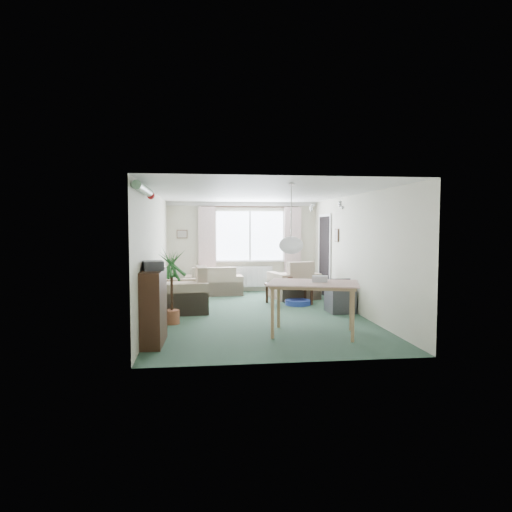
{
  "coord_description": "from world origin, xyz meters",
  "views": [
    {
      "loc": [
        -1.15,
        -8.94,
        1.77
      ],
      "look_at": [
        0.0,
        0.3,
        1.15
      ],
      "focal_mm": 32.0,
      "sensor_mm": 36.0,
      "label": 1
    }
  ],
  "objects": [
    {
      "name": "armchair_corner",
      "position": [
        1.13,
        1.94,
        0.46
      ],
      "size": [
        1.22,
        1.19,
        0.92
      ],
      "primitive_type": "cube",
      "rotation": [
        0.0,
        0.0,
        3.38
      ],
      "color": "beige",
      "rests_on": "ground"
    },
    {
      "name": "wall_picture_back",
      "position": [
        -1.6,
        3.23,
        1.55
      ],
      "size": [
        0.28,
        0.03,
        0.22
      ],
      "primitive_type": "cube",
      "color": "brown"
    },
    {
      "name": "pendant_lamp",
      "position": [
        0.2,
        -2.3,
        1.48
      ],
      "size": [
        0.36,
        0.36,
        0.36
      ],
      "primitive_type": "sphere",
      "color": "white"
    },
    {
      "name": "bookshelf",
      "position": [
        -1.84,
        -2.07,
        0.55
      ],
      "size": [
        0.34,
        0.92,
        1.11
      ],
      "primitive_type": "cube",
      "rotation": [
        0.0,
        0.0,
        -0.04
      ],
      "color": "black",
      "rests_on": "ground"
    },
    {
      "name": "gift_box",
      "position": [
        0.81,
        -1.71,
        0.89
      ],
      "size": [
        0.29,
        0.25,
        0.12
      ],
      "primitive_type": "cube",
      "rotation": [
        0.0,
        0.0,
        -0.3
      ],
      "color": "silver",
      "rests_on": "dining_table"
    },
    {
      "name": "window",
      "position": [
        0.2,
        3.23,
        1.5
      ],
      "size": [
        1.8,
        0.03,
        1.3
      ],
      "primitive_type": "cube",
      "color": "white"
    },
    {
      "name": "pet_bed",
      "position": [
        1.03,
        0.97,
        0.06
      ],
      "size": [
        0.64,
        0.64,
        0.11
      ],
      "primitive_type": "cylinder",
      "rotation": [
        0.0,
        0.0,
        -0.14
      ],
      "color": "navy",
      "rests_on": "ground"
    },
    {
      "name": "ground",
      "position": [
        0.0,
        0.0,
        0.0
      ],
      "size": [
        6.5,
        6.5,
        0.0
      ],
      "primitive_type": "plane",
      "color": "#2B4837"
    },
    {
      "name": "curtain_left",
      "position": [
        -0.95,
        3.13,
        1.27
      ],
      "size": [
        0.45,
        0.08,
        2.0
      ],
      "primitive_type": "cube",
      "color": "beige"
    },
    {
      "name": "houseplant",
      "position": [
        -1.65,
        -0.68,
        0.67
      ],
      "size": [
        0.75,
        0.75,
        1.35
      ],
      "primitive_type": "cylinder",
      "rotation": [
        0.0,
        0.0,
        -0.4
      ],
      "color": "#1F5C2D",
      "rests_on": "ground"
    },
    {
      "name": "tv_cube",
      "position": [
        1.7,
        0.02,
        0.25
      ],
      "size": [
        0.53,
        0.57,
        0.5
      ],
      "primitive_type": "cube",
      "rotation": [
        0.0,
        0.0,
        0.05
      ],
      "color": "#39383D",
      "rests_on": "ground"
    },
    {
      "name": "tinsel_garland",
      "position": [
        -1.92,
        -2.3,
        2.28
      ],
      "size": [
        1.6,
        1.6,
        0.12
      ],
      "primitive_type": "cylinder",
      "color": "#196626"
    },
    {
      "name": "wall_picture_right",
      "position": [
        1.98,
        1.2,
        1.55
      ],
      "size": [
        0.03,
        0.24,
        0.3
      ],
      "primitive_type": "cube",
      "color": "brown"
    },
    {
      "name": "bauble_cluster_a",
      "position": [
        1.3,
        0.9,
        2.22
      ],
      "size": [
        0.2,
        0.2,
        0.2
      ],
      "primitive_type": "sphere",
      "color": "silver"
    },
    {
      "name": "dining_table",
      "position": [
        0.68,
        -1.77,
        0.42
      ],
      "size": [
        1.53,
        1.24,
        0.83
      ],
      "primitive_type": "cube",
      "rotation": [
        0.0,
        0.0,
        -0.3
      ],
      "color": "tan",
      "rests_on": "ground"
    },
    {
      "name": "hifi_box",
      "position": [
        -1.83,
        -2.08,
        1.18
      ],
      "size": [
        0.35,
        0.4,
        0.14
      ],
      "primitive_type": "cube",
      "rotation": [
        0.0,
        0.0,
        0.21
      ],
      "color": "#333438",
      "rests_on": "bookshelf"
    },
    {
      "name": "doorway",
      "position": [
        1.99,
        2.2,
        1.0
      ],
      "size": [
        0.03,
        0.95,
        2.0
      ],
      "primitive_type": "cube",
      "color": "black"
    },
    {
      "name": "curtain_rod",
      "position": [
        0.2,
        3.15,
        2.27
      ],
      "size": [
        2.6,
        0.03,
        0.03
      ],
      "primitive_type": "cube",
      "color": "black"
    },
    {
      "name": "coffee_table",
      "position": [
        0.86,
        1.14,
        0.23
      ],
      "size": [
        1.06,
        0.65,
        0.46
      ],
      "primitive_type": "cube",
      "rotation": [
        0.0,
        0.0,
        0.09
      ],
      "color": "black",
      "rests_on": "ground"
    },
    {
      "name": "photo_frame",
      "position": [
        0.88,
        1.13,
        0.54
      ],
      "size": [
        0.12,
        0.06,
        0.16
      ],
      "primitive_type": "cube",
      "rotation": [
        0.0,
        0.0,
        0.36
      ],
      "color": "brown",
      "rests_on": "coffee_table"
    },
    {
      "name": "radiator",
      "position": [
        0.2,
        3.19,
        0.4
      ],
      "size": [
        1.2,
        0.1,
        0.55
      ],
      "primitive_type": "cube",
      "color": "white"
    },
    {
      "name": "bauble_cluster_b",
      "position": [
        1.6,
        -0.3,
        2.22
      ],
      "size": [
        0.2,
        0.2,
        0.2
      ],
      "primitive_type": "sphere",
      "color": "silver"
    },
    {
      "name": "armchair_left",
      "position": [
        -1.5,
        0.49,
        0.46
      ],
      "size": [
        1.05,
        1.1,
        0.92
      ],
      "primitive_type": "cube",
      "rotation": [
        0.0,
        0.0,
        -1.5
      ],
      "color": "beige",
      "rests_on": "ground"
    },
    {
      "name": "sofa",
      "position": [
        -0.8,
        2.75,
        0.36
      ],
      "size": [
        1.48,
        0.83,
        0.73
      ],
      "primitive_type": "cube",
      "rotation": [
        0.0,
        0.0,
        3.18
      ],
      "color": "beige",
      "rests_on": "ground"
    },
    {
      "name": "curtain_right",
      "position": [
        1.35,
        3.13,
        1.27
      ],
      "size": [
        0.45,
        0.08,
        2.0
      ],
      "primitive_type": "cube",
      "color": "beige"
    }
  ]
}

